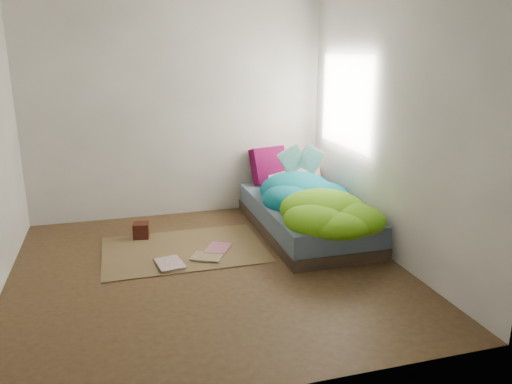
# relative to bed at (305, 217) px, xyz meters

# --- Properties ---
(ground) EXTENTS (3.50, 3.50, 0.00)m
(ground) POSITION_rel_bed_xyz_m (-1.22, -0.72, -0.17)
(ground) COLOR #3F2818
(ground) RESTS_ON ground
(room_walls) EXTENTS (3.54, 3.54, 2.62)m
(room_walls) POSITION_rel_bed_xyz_m (-1.21, -0.71, 1.46)
(room_walls) COLOR #B5B1AB
(room_walls) RESTS_ON ground
(bed) EXTENTS (1.00, 2.00, 0.34)m
(bed) POSITION_rel_bed_xyz_m (0.00, 0.00, 0.00)
(bed) COLOR #32281B
(bed) RESTS_ON ground
(duvet) EXTENTS (0.96, 1.84, 0.34)m
(duvet) POSITION_rel_bed_xyz_m (0.00, -0.22, 0.34)
(duvet) COLOR #085681
(duvet) RESTS_ON bed
(rug) EXTENTS (1.60, 1.10, 0.01)m
(rug) POSITION_rel_bed_xyz_m (-1.37, -0.17, -0.16)
(rug) COLOR brown
(rug) RESTS_ON ground
(pillow_floral) EXTENTS (0.73, 0.58, 0.14)m
(pillow_floral) POSITION_rel_bed_xyz_m (0.16, 0.78, 0.24)
(pillow_floral) COLOR silver
(pillow_floral) RESTS_ON bed
(pillow_magenta) EXTENTS (0.47, 0.25, 0.45)m
(pillow_magenta) POSITION_rel_bed_xyz_m (-0.13, 0.91, 0.39)
(pillow_magenta) COLOR #4B052E
(pillow_magenta) RESTS_ON bed
(open_book) EXTENTS (0.46, 0.17, 0.27)m
(open_book) POSITION_rel_bed_xyz_m (0.12, 0.45, 0.65)
(open_book) COLOR #287B28
(open_book) RESTS_ON duvet
(wooden_box) EXTENTS (0.18, 0.18, 0.16)m
(wooden_box) POSITION_rel_bed_xyz_m (-1.76, 0.28, -0.08)
(wooden_box) COLOR black
(wooden_box) RESTS_ON rug
(floor_book_a) EXTENTS (0.28, 0.35, 0.02)m
(floor_book_a) POSITION_rel_bed_xyz_m (-1.67, -0.54, -0.14)
(floor_book_a) COLOR silver
(floor_book_a) RESTS_ON rug
(floor_book_b) EXTENTS (0.33, 0.36, 0.03)m
(floor_book_b) POSITION_rel_bed_xyz_m (-1.14, -0.23, -0.14)
(floor_book_b) COLOR #B6697D
(floor_book_b) RESTS_ON rug
(floor_book_c) EXTENTS (0.35, 0.32, 0.02)m
(floor_book_c) POSITION_rel_bed_xyz_m (-1.24, -0.56, -0.15)
(floor_book_c) COLOR tan
(floor_book_c) RESTS_ON rug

